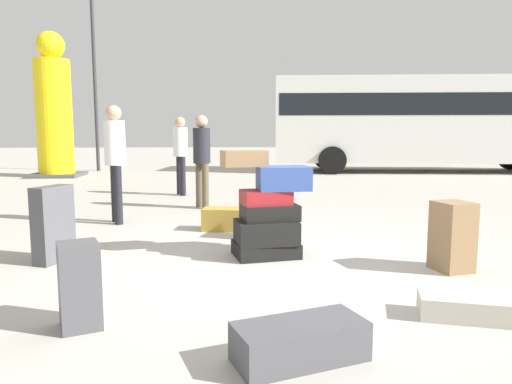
% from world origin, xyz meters
% --- Properties ---
extents(ground_plane, '(80.00, 80.00, 0.00)m').
position_xyz_m(ground_plane, '(0.00, 0.00, 0.00)').
color(ground_plane, '#ADA89E').
extents(suitcase_tower, '(0.97, 0.61, 1.14)m').
position_xyz_m(suitcase_tower, '(-0.12, 0.34, 0.50)').
color(suitcase_tower, black).
rests_on(suitcase_tower, ground).
extents(suitcase_charcoal_foreground_near, '(0.35, 0.36, 0.59)m').
position_xyz_m(suitcase_charcoal_foreground_near, '(-1.58, -1.45, 0.29)').
color(suitcase_charcoal_foreground_near, '#4C4C51').
rests_on(suitcase_charcoal_foreground_near, ground).
extents(suitcase_cream_white_trunk, '(0.71, 0.48, 0.16)m').
position_xyz_m(suitcase_cream_white_trunk, '(1.13, -1.50, 0.08)').
color(suitcase_cream_white_trunk, beige).
rests_on(suitcase_cream_white_trunk, ground).
extents(suitcase_charcoal_left_side, '(0.34, 0.47, 0.79)m').
position_xyz_m(suitcase_charcoal_left_side, '(-2.33, 0.26, 0.39)').
color(suitcase_charcoal_left_side, '#4C4C51').
rests_on(suitcase_charcoal_left_side, ground).
extents(suitcase_charcoal_right_side, '(0.84, 0.56, 0.23)m').
position_xyz_m(suitcase_charcoal_right_side, '(-0.16, -2.03, 0.12)').
color(suitcase_charcoal_right_side, '#4C4C51').
rests_on(suitcase_charcoal_right_side, ground).
extents(suitcase_brown_upright_blue, '(0.38, 0.40, 0.67)m').
position_xyz_m(suitcase_brown_upright_blue, '(1.60, -0.34, 0.34)').
color(suitcase_brown_upright_blue, olive).
rests_on(suitcase_brown_upright_blue, ground).
extents(suitcase_navy_behind_tower, '(0.37, 0.42, 0.56)m').
position_xyz_m(suitcase_navy_behind_tower, '(0.01, 1.15, 0.28)').
color(suitcase_navy_behind_tower, '#334F99').
rests_on(suitcase_navy_behind_tower, ground).
extents(suitcase_tan_foreground_far, '(0.67, 0.44, 0.30)m').
position_xyz_m(suitcase_tan_foreground_far, '(-0.55, 1.73, 0.15)').
color(suitcase_tan_foreground_far, '#B28C33').
rests_on(suitcase_tan_foreground_far, ground).
extents(person_bearded_onlooker, '(0.30, 0.31, 1.63)m').
position_xyz_m(person_bearded_onlooker, '(-0.95, 3.68, 0.97)').
color(person_bearded_onlooker, brown).
rests_on(person_bearded_onlooker, ground).
extents(person_tourist_with_camera, '(0.30, 0.32, 1.72)m').
position_xyz_m(person_tourist_with_camera, '(-2.15, 2.36, 1.03)').
color(person_tourist_with_camera, black).
rests_on(person_tourist_with_camera, ground).
extents(person_passerby_in_red, '(0.30, 0.32, 1.66)m').
position_xyz_m(person_passerby_in_red, '(-1.47, 5.48, 0.99)').
color(person_passerby_in_red, black).
rests_on(person_passerby_in_red, ground).
extents(yellow_dummy_statue, '(1.47, 1.47, 4.33)m').
position_xyz_m(yellow_dummy_statue, '(-5.65, 10.18, 1.93)').
color(yellow_dummy_statue, yellow).
rests_on(yellow_dummy_statue, ground).
extents(parked_bus, '(10.69, 3.80, 3.15)m').
position_xyz_m(parked_bus, '(6.49, 11.12, 1.83)').
color(parked_bus, silver).
rests_on(parked_bus, ground).
extents(lamp_post, '(0.36, 0.36, 7.18)m').
position_xyz_m(lamp_post, '(-4.95, 12.34, 4.58)').
color(lamp_post, '#333338').
rests_on(lamp_post, ground).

